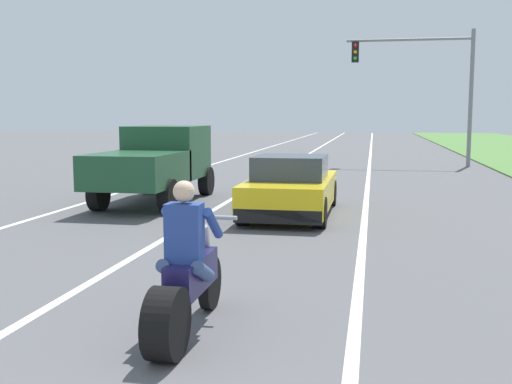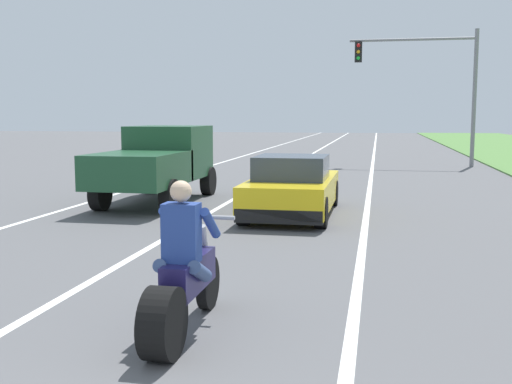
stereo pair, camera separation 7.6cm
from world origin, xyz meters
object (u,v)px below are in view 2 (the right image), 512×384
object	(u,v)px
pickup_truck_left_lane_dark_green	(158,160)
traffic_light_mast_near	(433,75)
sports_car_yellow	(292,188)
motorcycle_with_rider	(182,281)

from	to	relation	value
pickup_truck_left_lane_dark_green	traffic_light_mast_near	bearing A→B (deg)	59.28
sports_car_yellow	traffic_light_mast_near	size ratio (longest dim) A/B	0.72
motorcycle_with_rider	traffic_light_mast_near	size ratio (longest dim) A/B	0.37
pickup_truck_left_lane_dark_green	traffic_light_mast_near	xyz separation A→B (m)	(7.95, 13.38, 2.95)
sports_car_yellow	traffic_light_mast_near	bearing A→B (deg)	74.02
sports_car_yellow	traffic_light_mast_near	distance (m)	15.71
traffic_light_mast_near	motorcycle_with_rider	bearing A→B (deg)	-100.60
pickup_truck_left_lane_dark_green	sports_car_yellow	bearing A→B (deg)	-20.08
pickup_truck_left_lane_dark_green	traffic_light_mast_near	size ratio (longest dim) A/B	0.80
motorcycle_with_rider	pickup_truck_left_lane_dark_green	size ratio (longest dim) A/B	0.46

